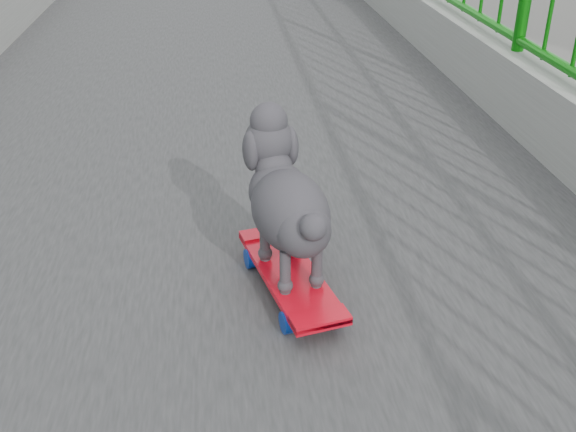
% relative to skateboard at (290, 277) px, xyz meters
% --- Properties ---
extents(railing, '(3.00, 24.00, 1.42)m').
position_rel_skateboard_xyz_m(railing, '(-0.19, -0.62, 0.16)').
color(railing, gray).
rests_on(railing, footbridge).
extents(skateboard, '(0.26, 0.54, 0.07)m').
position_rel_skateboard_xyz_m(skateboard, '(0.00, 0.00, 0.00)').
color(skateboard, red).
rests_on(skateboard, footbridge).
extents(poodle, '(0.26, 0.47, 0.40)m').
position_rel_skateboard_xyz_m(poodle, '(-0.01, 0.02, 0.23)').
color(poodle, '#29272C').
rests_on(poodle, skateboard).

